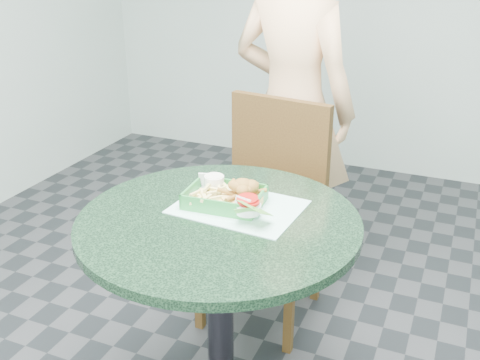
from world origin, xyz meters
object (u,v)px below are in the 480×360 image
at_px(dining_chair, 269,196).
at_px(cafe_table, 220,272).
at_px(diner_person, 293,91).
at_px(crab_sandwich, 242,197).
at_px(sauce_ramekin, 216,186).
at_px(food_basket, 225,206).

bearing_deg(dining_chair, cafe_table, -73.98).
height_order(diner_person, crab_sandwich, diner_person).
bearing_deg(crab_sandwich, cafe_table, -109.34).
bearing_deg(sauce_ramekin, dining_chair, 90.88).
bearing_deg(food_basket, diner_person, 95.23).
distance_m(diner_person, crab_sandwich, 0.94).
bearing_deg(crab_sandwich, food_basket, -167.54).
xyz_separation_m(crab_sandwich, sauce_ramekin, (-0.11, 0.05, 0.00)).
relative_size(cafe_table, food_basket, 3.66).
xyz_separation_m(cafe_table, dining_chair, (-0.09, 0.68, -0.05)).
height_order(dining_chair, crab_sandwich, dining_chair).
xyz_separation_m(cafe_table, food_basket, (-0.02, 0.09, 0.19)).
distance_m(dining_chair, sauce_ramekin, 0.60).
bearing_deg(cafe_table, dining_chair, 97.15).
bearing_deg(diner_person, sauce_ramekin, 101.74).
distance_m(dining_chair, diner_person, 0.50).
xyz_separation_m(dining_chair, crab_sandwich, (0.12, -0.58, 0.27)).
relative_size(cafe_table, crab_sandwich, 6.46).
xyz_separation_m(cafe_table, sauce_ramekin, (-0.08, 0.15, 0.22)).
height_order(diner_person, food_basket, diner_person).
height_order(dining_chair, sauce_ramekin, dining_chair).
distance_m(cafe_table, diner_person, 1.08).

